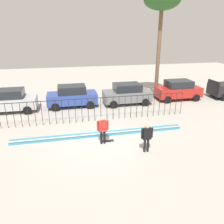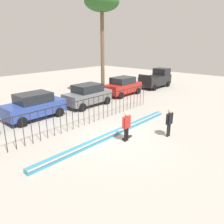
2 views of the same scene
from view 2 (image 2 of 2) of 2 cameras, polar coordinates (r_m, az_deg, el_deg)
ground_plane at (r=12.87m, az=2.10°, el=-6.87°), size 60.00×60.00×0.00m
bowl_coping_ledge at (r=13.16m, az=0.16°, el=-5.70°), size 11.00×0.40×0.27m
perimeter_fence at (r=14.55m, az=-7.40°, el=0.59°), size 14.04×0.04×1.79m
skateboarder at (r=12.18m, az=3.79°, el=-3.08°), size 0.70×0.26×1.72m
skateboard at (r=12.86m, az=3.96°, el=-6.62°), size 0.80×0.20×0.07m
camera_operator at (r=13.21m, az=14.71°, el=-2.10°), size 0.68×0.25×1.68m
parked_car_blue at (r=16.81m, az=-19.60°, el=1.55°), size 4.30×2.12×1.90m
parked_car_gray at (r=19.30m, az=-6.35°, el=4.47°), size 4.30×2.12×1.90m
parked_car_red at (r=23.23m, az=2.81°, el=6.80°), size 4.30×2.12×1.90m
pickup_truck at (r=27.90m, az=11.44°, el=8.44°), size 4.70×2.12×2.24m
palm_tree_tall at (r=22.50m, az=-2.66°, el=26.17°), size 3.26×3.26×9.83m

